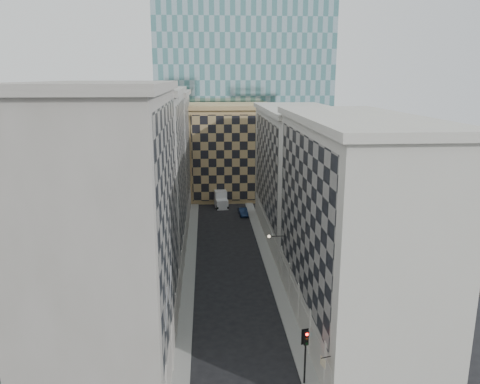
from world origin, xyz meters
name	(u,v)px	position (x,y,z in m)	size (l,w,h in m)	color
sidewalk_west	(190,268)	(-5.25, 30.00, 0.07)	(1.50, 100.00, 0.15)	gray
sidewalk_east	(270,265)	(5.25, 30.00, 0.07)	(1.50, 100.00, 0.15)	gray
bldg_left_a	(111,228)	(-10.88, 11.00, 11.82)	(10.80, 22.80, 23.70)	gray
bldg_left_b	(144,178)	(-10.88, 33.00, 11.32)	(10.80, 22.80, 22.70)	gray
bldg_left_c	(160,155)	(-10.88, 55.00, 10.83)	(10.80, 22.80, 21.70)	gray
bldg_right_a	(352,225)	(10.88, 15.00, 10.32)	(10.80, 26.80, 20.70)	#BBB8AC
bldg_right_b	(297,173)	(10.89, 42.00, 9.85)	(10.80, 28.80, 19.70)	#BBB8AC
tan_block	(230,151)	(2.00, 67.90, 9.44)	(16.80, 14.80, 18.80)	tan
church_tower	(217,64)	(0.00, 82.00, 26.95)	(7.20, 7.20, 51.50)	#2E2824
flagpoles_left	(168,296)	(-5.90, 6.00, 8.00)	(0.10, 6.33, 2.33)	gray
bracket_lamp	(271,236)	(4.38, 24.00, 6.20)	(1.98, 0.36, 0.36)	black
traffic_light	(306,345)	(4.69, 5.69, 3.52)	(0.59, 0.55, 4.71)	black
box_truck	(221,199)	(-0.25, 59.62, 1.30)	(2.73, 5.64, 2.99)	silver
dark_car	(243,212)	(3.50, 53.13, 0.67)	(1.42, 4.08, 1.35)	#101E3C
shop_sign	(323,362)	(5.42, 3.00, 3.84)	(0.77, 0.68, 0.76)	black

